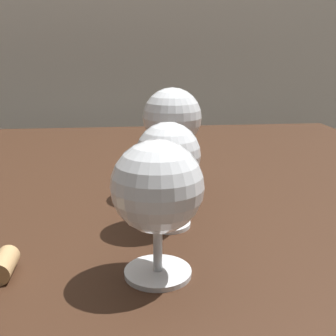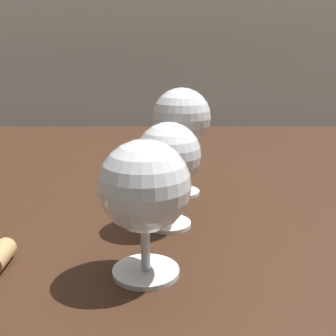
{
  "view_description": "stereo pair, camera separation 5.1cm",
  "coord_description": "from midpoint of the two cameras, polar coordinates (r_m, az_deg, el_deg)",
  "views": [
    {
      "loc": [
        0.04,
        -0.72,
        0.95
      ],
      "look_at": [
        0.09,
        -0.23,
        0.82
      ],
      "focal_mm": 45.56,
      "sensor_mm": 36.0,
      "label": 1
    },
    {
      "loc": [
        0.09,
        -0.72,
        0.95
      ],
      "look_at": [
        0.09,
        -0.23,
        0.82
      ],
      "focal_mm": 45.56,
      "sensor_mm": 36.0,
      "label": 2
    }
  ],
  "objects": [
    {
      "name": "wine_glass_chardonnay",
      "position": [
        0.62,
        4.12,
        6.58
      ],
      "size": [
        0.09,
        0.09,
        0.16
      ],
      "color": "white",
      "rests_on": "dining_table"
    },
    {
      "name": "dining_table",
      "position": [
        0.79,
        -4.77,
        -7.1
      ],
      "size": [
        1.23,
        0.94,
        0.74
      ],
      "color": "#382114",
      "rests_on": "ground_plane"
    },
    {
      "name": "wine_glass_cabernet",
      "position": [
        0.51,
        2.88,
        1.35
      ],
      "size": [
        0.08,
        0.08,
        0.13
      ],
      "color": "white",
      "rests_on": "dining_table"
    },
    {
      "name": "wine_glass_amber",
      "position": [
        0.39,
        0.48,
        -2.71
      ],
      "size": [
        0.09,
        0.09,
        0.13
      ],
      "color": "white",
      "rests_on": "dining_table"
    }
  ]
}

